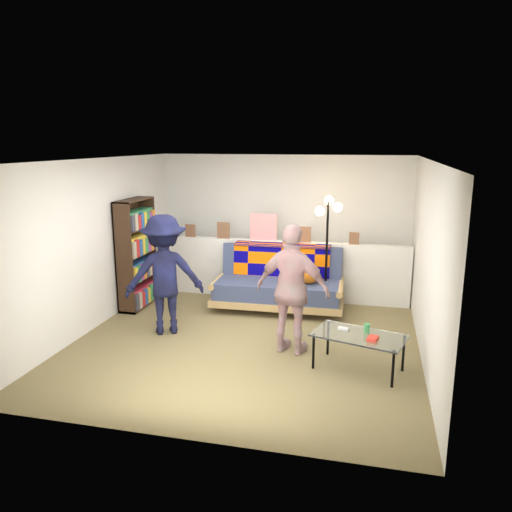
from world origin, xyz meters
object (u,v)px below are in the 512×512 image
(person_left, at_px, (164,275))
(person_right, at_px, (293,290))
(bookshelf, at_px, (137,257))
(floor_lamp, at_px, (328,231))
(coffee_table, at_px, (360,337))
(futon_sofa, at_px, (280,283))

(person_left, relative_size, person_right, 1.01)
(person_right, bearing_deg, person_left, 5.06)
(bookshelf, xyz_separation_m, floor_lamp, (2.99, 0.53, 0.46))
(bookshelf, distance_m, coffee_table, 3.93)
(person_right, bearing_deg, bookshelf, -10.70)
(futon_sofa, distance_m, person_right, 1.76)
(coffee_table, xyz_separation_m, floor_lamp, (-0.59, 2.10, 0.87))
(futon_sofa, relative_size, person_right, 1.26)
(futon_sofa, xyz_separation_m, person_right, (0.47, -1.65, 0.41))
(futon_sofa, distance_m, bookshelf, 2.34)
(futon_sofa, bearing_deg, person_left, -134.96)
(floor_lamp, bearing_deg, coffee_table, -74.25)
(futon_sofa, relative_size, floor_lamp, 1.16)
(futon_sofa, bearing_deg, bookshelf, -169.79)
(futon_sofa, height_order, bookshelf, bookshelf)
(coffee_table, distance_m, floor_lamp, 2.35)
(bookshelf, relative_size, floor_lamp, 0.97)
(person_left, bearing_deg, bookshelf, -73.70)
(floor_lamp, bearing_deg, person_left, -144.40)
(person_left, xyz_separation_m, person_right, (1.84, -0.28, -0.01))
(coffee_table, height_order, floor_lamp, floor_lamp)
(bookshelf, relative_size, coffee_table, 1.50)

